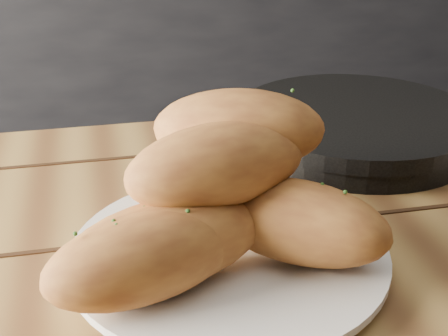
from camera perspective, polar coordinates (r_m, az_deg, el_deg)
counter at (r=2.40m, az=0.15°, el=10.49°), size 2.80×0.60×0.90m
plate at (r=0.59m, az=0.41°, el=-7.95°), size 0.29×0.29×0.02m
bread_rolls at (r=0.54m, az=-0.98°, el=-2.88°), size 0.32×0.27×0.14m
skillet at (r=0.85m, az=12.08°, el=3.85°), size 0.44×0.32×0.05m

